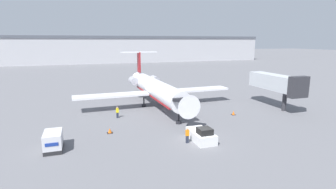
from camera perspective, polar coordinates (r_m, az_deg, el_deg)
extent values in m
plane|color=slate|center=(31.29, 7.50, -10.33)|extent=(600.00, 600.00, 0.00)
cube|color=#B2B2B7|center=(146.64, -13.70, 9.28)|extent=(180.00, 16.00, 12.92)
cube|color=#4C515B|center=(146.56, -13.84, 12.03)|extent=(180.00, 16.80, 1.20)
cylinder|color=white|center=(45.87, -2.29, 1.10)|extent=(3.73, 21.62, 3.18)
cone|color=white|center=(34.85, 3.79, -2.30)|extent=(3.25, 2.63, 3.18)
cube|color=black|center=(35.63, 3.14, -1.06)|extent=(2.72, 0.77, 0.44)
cone|color=white|center=(57.76, -6.10, 3.23)|extent=(2.95, 3.57, 2.86)
cube|color=maroon|center=(46.07, -2.28, -0.16)|extent=(3.36, 19.46, 0.20)
cube|color=white|center=(49.89, 6.00, 1.07)|extent=(12.66, 3.11, 0.36)
cube|color=white|center=(45.34, -12.24, -0.20)|extent=(12.66, 3.11, 0.36)
cylinder|color=#ADADB7|center=(54.99, -2.93, 3.28)|extent=(1.57, 2.67, 1.50)
cylinder|color=#ADADB7|center=(53.85, -7.55, 3.01)|extent=(1.57, 2.67, 1.50)
cube|color=maroon|center=(58.02, -6.35, 7.01)|extent=(0.30, 2.21, 4.35)
cube|color=white|center=(57.88, -6.40, 9.15)|extent=(7.88, 2.00, 0.20)
cylinder|color=black|center=(37.51, 2.34, -5.13)|extent=(0.24, 0.24, 1.68)
cylinder|color=black|center=(37.70, 2.33, -6.06)|extent=(0.80, 0.80, 0.40)
cylinder|color=black|center=(47.38, -5.27, -1.60)|extent=(0.24, 0.24, 1.68)
cylinder|color=black|center=(47.53, -5.25, -2.36)|extent=(0.80, 0.80, 0.40)
cylinder|color=black|center=(48.57, -0.55, -1.23)|extent=(0.24, 0.24, 1.68)
cylinder|color=black|center=(48.71, -0.54, -1.96)|extent=(0.80, 0.80, 0.40)
cube|color=silver|center=(31.69, 7.17, -8.92)|extent=(2.18, 4.35, 1.15)
cube|color=black|center=(30.57, 7.99, -7.88)|extent=(1.52, 1.57, 0.70)
cube|color=black|center=(33.52, 5.60, -8.03)|extent=(1.96, 0.30, 0.69)
cube|color=#232326|center=(31.59, -23.59, -10.60)|extent=(1.84, 3.21, 0.45)
cube|color=silver|center=(31.23, -23.74, -8.88)|extent=(1.84, 3.21, 1.57)
cube|color=navy|center=(29.72, -24.00, -9.95)|extent=(1.29, 0.04, 0.36)
cube|color=#232838|center=(30.86, 4.21, -9.70)|extent=(0.32, 0.20, 0.89)
cube|color=orange|center=(30.58, 4.23, -8.31)|extent=(0.40, 0.24, 0.70)
sphere|color=tan|center=(30.42, 4.25, -7.46)|extent=(0.26, 0.26, 0.26)
cube|color=#232838|center=(41.09, -10.93, -4.44)|extent=(0.32, 0.20, 0.84)
cube|color=yellow|center=(40.89, -10.98, -3.42)|extent=(0.40, 0.24, 0.67)
sphere|color=tan|center=(40.78, -11.00, -2.80)|extent=(0.25, 0.25, 0.25)
cube|color=black|center=(34.86, -12.53, -8.15)|extent=(0.71, 0.71, 0.04)
cone|color=orange|center=(34.75, -12.55, -7.65)|extent=(0.51, 0.51, 0.60)
cube|color=black|center=(43.37, 14.04, -4.28)|extent=(0.64, 0.64, 0.04)
cone|color=orange|center=(43.29, 14.06, -3.87)|extent=(0.45, 0.45, 0.61)
cylinder|color=#2D2D33|center=(48.36, 24.00, -1.39)|extent=(0.70, 0.70, 3.20)
cube|color=#B2B7BC|center=(50.12, 21.90, 2.59)|extent=(2.60, 10.31, 2.60)
cube|color=#2D2D33|center=(45.96, 26.52, 1.45)|extent=(3.20, 1.20, 3.38)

